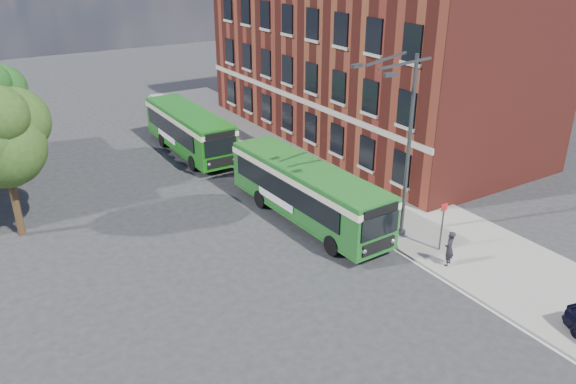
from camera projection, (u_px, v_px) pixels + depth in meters
ground at (292, 246)px, 27.15m from camera, size 120.00×120.00×0.00m
pavement at (317, 166)px, 36.72m from camera, size 6.00×48.00×0.15m
kerb_line at (277, 176)px, 35.27m from camera, size 0.12×48.00×0.01m
brick_office at (367, 42)px, 40.42m from camera, size 12.10×26.00×14.20m
street_lamp at (403, 146)px, 26.00m from camera, size 2.96×2.38×9.00m
bus_stop_sign at (442, 224)px, 25.98m from camera, size 0.35×0.08×2.52m
bus_front at (307, 188)px, 29.00m from camera, size 3.04×11.23×3.02m
bus_rear at (189, 128)px, 38.58m from camera, size 2.66×10.36×3.02m
pedestrian_a at (449, 248)px, 24.93m from camera, size 0.72×0.62×1.66m
pedestrian_b at (370, 206)px, 29.10m from camera, size 0.82×0.66×1.57m
tree_left at (3, 135)px, 26.09m from camera, size 4.57×4.34×7.72m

